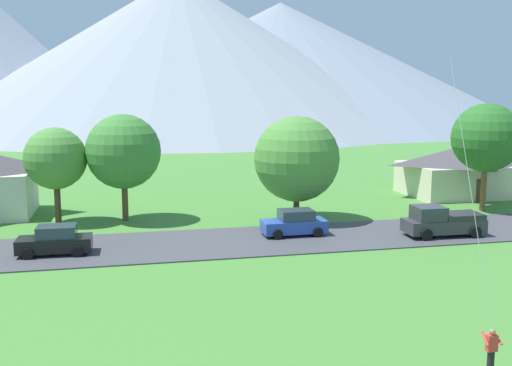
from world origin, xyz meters
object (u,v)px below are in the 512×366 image
object	(u,v)px
parked_car_black_mid_west	(55,241)
tree_near_left	(123,152)
tree_right_of_center	(486,138)
tree_near_right	(55,159)
pickup_truck_charcoal_east_side	(442,221)
parked_car_blue_west_end	(294,223)
tree_left_of_center	(297,159)
house_leftmost	(459,170)

from	to	relation	value
parked_car_black_mid_west	tree_near_left	bearing A→B (deg)	64.86
tree_right_of_center	tree_near_right	distance (m)	32.54
parked_car_black_mid_west	pickup_truck_charcoal_east_side	size ratio (longest dim) A/B	0.81
tree_near_left	parked_car_blue_west_end	distance (m)	13.71
tree_left_of_center	parked_car_blue_west_end	size ratio (longest dim) A/B	1.82
house_leftmost	tree_near_right	world-z (taller)	tree_near_right
tree_near_left	parked_car_blue_west_end	bearing A→B (deg)	-34.19
house_leftmost	parked_car_black_mid_west	size ratio (longest dim) A/B	2.36
tree_near_left	tree_left_of_center	distance (m)	12.59
house_leftmost	tree_near_left	xyz separation A→B (m)	(-29.70, -4.38, 2.80)
tree_near_left	tree_right_of_center	world-z (taller)	tree_right_of_center
tree_right_of_center	tree_near_left	bearing A→B (deg)	174.50
pickup_truck_charcoal_east_side	tree_right_of_center	bearing A→B (deg)	42.81
house_leftmost	parked_car_black_mid_west	xyz separation A→B (m)	(-33.80, -13.11, -1.42)
tree_right_of_center	parked_car_black_mid_west	bearing A→B (deg)	-169.18
tree_left_of_center	parked_car_black_mid_west	world-z (taller)	tree_left_of_center
tree_near_right	parked_car_black_mid_west	bearing A→B (deg)	-85.86
house_leftmost	tree_right_of_center	xyz separation A→B (m)	(-2.05, -7.05, 3.51)
tree_right_of_center	parked_car_black_mid_west	size ratio (longest dim) A/B	2.00
tree_near_left	house_leftmost	bearing A→B (deg)	8.39
tree_near_left	pickup_truck_charcoal_east_side	bearing A→B (deg)	-25.53
tree_right_of_center	tree_near_right	world-z (taller)	tree_right_of_center
tree_left_of_center	tree_near_right	distance (m)	17.27
tree_right_of_center	parked_car_black_mid_west	xyz separation A→B (m)	(-31.75, -6.07, -4.93)
tree_right_of_center	pickup_truck_charcoal_east_side	world-z (taller)	tree_right_of_center
tree_near_right	house_leftmost	bearing A→B (deg)	6.96
tree_left_of_center	parked_car_blue_west_end	xyz separation A→B (m)	(-1.49, -4.63, -3.68)
tree_near_right	tree_left_of_center	bearing A→B (deg)	-9.61
tree_left_of_center	tree_near_right	xyz separation A→B (m)	(-17.03, 2.88, 0.13)
tree_left_of_center	tree_right_of_center	bearing A→B (deg)	0.16
parked_car_blue_west_end	parked_car_black_mid_west	world-z (taller)	same
house_leftmost	parked_car_blue_west_end	bearing A→B (deg)	-148.22
pickup_truck_charcoal_east_side	tree_left_of_center	bearing A→B (deg)	138.67
house_leftmost	tree_left_of_center	size ratio (longest dim) A/B	1.31
tree_near_left	tree_near_right	distance (m)	4.76
tree_near_left	parked_car_black_mid_west	bearing A→B (deg)	-115.14
tree_near_right	parked_car_black_mid_west	world-z (taller)	tree_near_right
tree_near_right	tree_right_of_center	bearing A→B (deg)	-5.01
pickup_truck_charcoal_east_side	house_leftmost	bearing A→B (deg)	55.68
parked_car_black_mid_west	tree_near_right	bearing A→B (deg)	94.14
tree_right_of_center	parked_car_black_mid_west	world-z (taller)	tree_right_of_center
tree_right_of_center	tree_left_of_center	bearing A→B (deg)	-179.84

